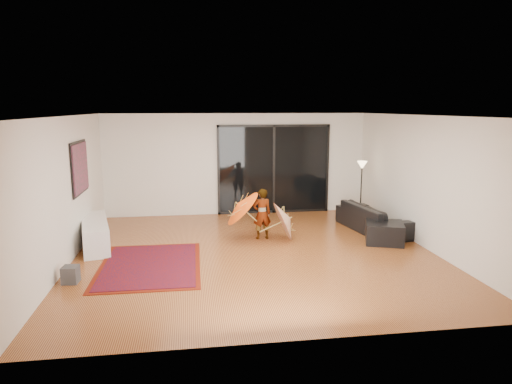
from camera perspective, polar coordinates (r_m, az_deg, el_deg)
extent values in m
plane|color=#A6612D|center=(9.15, -0.03, -7.64)|extent=(7.00, 7.00, 0.00)
plane|color=white|center=(8.69, -0.03, 9.52)|extent=(7.00, 7.00, 0.00)
plane|color=silver|center=(12.26, -2.39, 3.49)|extent=(7.00, 0.00, 7.00)
plane|color=silver|center=(5.47, 5.29, -5.51)|extent=(7.00, 0.00, 7.00)
plane|color=silver|center=(9.02, -22.61, 0.11)|extent=(0.00, 7.00, 7.00)
plane|color=silver|center=(9.94, 20.36, 1.17)|extent=(0.00, 7.00, 7.00)
cube|color=black|center=(12.39, 2.23, 2.87)|extent=(3.00, 0.04, 2.40)
cube|color=black|center=(12.27, 2.29, 8.27)|extent=(3.06, 0.06, 0.06)
cube|color=black|center=(12.58, 2.21, -2.43)|extent=(3.06, 0.06, 0.06)
cube|color=black|center=(12.37, 2.25, 2.85)|extent=(0.06, 0.06, 2.40)
cube|color=black|center=(9.93, -21.21, 2.85)|extent=(0.02, 1.28, 1.08)
cube|color=#1D493A|center=(9.93, -21.10, 2.86)|extent=(0.03, 1.18, 0.98)
cube|color=white|center=(10.13, -19.46, -4.85)|extent=(0.91, 2.02, 0.54)
cube|color=#424244|center=(8.23, -22.17, -9.54)|extent=(0.27, 0.27, 0.28)
cube|color=#5D1408|center=(8.68, -13.08, -8.92)|extent=(1.84, 2.54, 0.01)
cube|color=maroon|center=(8.68, -13.08, -8.88)|extent=(1.68, 2.38, 0.02)
imported|color=black|center=(11.01, 14.39, -3.16)|extent=(1.17, 2.23, 0.62)
cube|color=black|center=(10.15, 15.75, -4.91)|extent=(0.99, 0.99, 0.44)
cylinder|color=black|center=(12.20, 12.85, -3.19)|extent=(0.26, 0.26, 0.03)
cylinder|color=black|center=(12.06, 12.98, -0.05)|extent=(0.03, 0.03, 1.38)
cone|color=#FFD899|center=(11.96, 13.12, 3.29)|extent=(0.26, 0.26, 0.20)
imported|color=#999999|center=(9.99, 0.75, -2.74)|extent=(0.44, 0.32, 1.12)
cone|color=#DF4B0B|center=(9.83, -2.37, -1.92)|extent=(0.77, 0.93, 0.79)
cylinder|color=#AE914A|center=(9.91, -2.35, -3.82)|extent=(0.38, 0.02, 0.36)
cylinder|color=#AE914A|center=(9.81, -2.37, -1.32)|extent=(0.05, 0.02, 0.05)
cone|color=silver|center=(9.97, 4.30, -3.13)|extent=(0.53, 0.89, 0.89)
cylinder|color=#AE914A|center=(10.06, 4.27, -5.17)|extent=(0.51, 0.02, 0.24)
cylinder|color=#AE914A|center=(9.94, 4.31, -2.48)|extent=(0.06, 0.02, 0.04)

